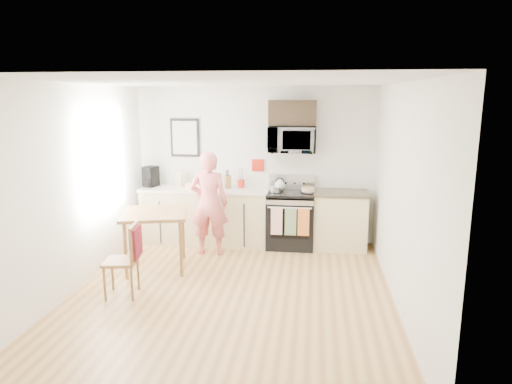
# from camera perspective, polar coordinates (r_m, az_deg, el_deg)

# --- Properties ---
(floor) EXTENTS (4.60, 4.60, 0.00)m
(floor) POSITION_cam_1_polar(r_m,az_deg,el_deg) (5.89, -3.09, -12.59)
(floor) COLOR #A16C3E
(floor) RESTS_ON ground
(back_wall) EXTENTS (4.00, 0.04, 2.60)m
(back_wall) POSITION_cam_1_polar(r_m,az_deg,el_deg) (7.72, -0.11, 3.39)
(back_wall) COLOR white
(back_wall) RESTS_ON floor
(front_wall) EXTENTS (4.00, 0.04, 2.60)m
(front_wall) POSITION_cam_1_polar(r_m,az_deg,el_deg) (3.34, -10.56, -8.32)
(front_wall) COLOR white
(front_wall) RESTS_ON floor
(left_wall) EXTENTS (0.04, 4.60, 2.60)m
(left_wall) POSITION_cam_1_polar(r_m,az_deg,el_deg) (6.17, -21.82, 0.37)
(left_wall) COLOR white
(left_wall) RESTS_ON floor
(right_wall) EXTENTS (0.04, 4.60, 2.60)m
(right_wall) POSITION_cam_1_polar(r_m,az_deg,el_deg) (5.49, 17.76, -0.69)
(right_wall) COLOR white
(right_wall) RESTS_ON floor
(ceiling) EXTENTS (4.00, 4.60, 0.04)m
(ceiling) POSITION_cam_1_polar(r_m,az_deg,el_deg) (5.37, -3.41, 13.57)
(ceiling) COLOR silver
(ceiling) RESTS_ON back_wall
(window) EXTENTS (0.06, 1.40, 1.50)m
(window) POSITION_cam_1_polar(r_m,az_deg,el_deg) (6.81, -18.48, 3.76)
(window) COLOR white
(window) RESTS_ON left_wall
(cabinet_left) EXTENTS (2.10, 0.60, 0.90)m
(cabinet_left) POSITION_cam_1_polar(r_m,az_deg,el_deg) (7.75, -6.28, -3.07)
(cabinet_left) COLOR #D2BD86
(cabinet_left) RESTS_ON floor
(countertop_left) EXTENTS (2.14, 0.64, 0.04)m
(countertop_left) POSITION_cam_1_polar(r_m,az_deg,el_deg) (7.64, -6.36, 0.34)
(countertop_left) COLOR silver
(countertop_left) RESTS_ON cabinet_left
(cabinet_right) EXTENTS (0.84, 0.60, 0.90)m
(cabinet_right) POSITION_cam_1_polar(r_m,az_deg,el_deg) (7.55, 10.43, -3.60)
(cabinet_right) COLOR #D2BD86
(cabinet_right) RESTS_ON floor
(countertop_right) EXTENTS (0.88, 0.64, 0.04)m
(countertop_right) POSITION_cam_1_polar(r_m,az_deg,el_deg) (7.44, 10.56, -0.11)
(countertop_right) COLOR black
(countertop_right) RESTS_ON cabinet_right
(range) EXTENTS (0.76, 0.70, 1.16)m
(range) POSITION_cam_1_polar(r_m,az_deg,el_deg) (7.53, 4.33, -3.59)
(range) COLOR black
(range) RESTS_ON floor
(microwave) EXTENTS (0.76, 0.51, 0.42)m
(microwave) POSITION_cam_1_polar(r_m,az_deg,el_deg) (7.39, 4.54, 6.57)
(microwave) COLOR #ADAEB2
(microwave) RESTS_ON back_wall
(upper_cabinet) EXTENTS (0.76, 0.35, 0.40)m
(upper_cabinet) POSITION_cam_1_polar(r_m,az_deg,el_deg) (7.41, 4.61, 9.83)
(upper_cabinet) COLOR black
(upper_cabinet) RESTS_ON back_wall
(wall_art) EXTENTS (0.50, 0.04, 0.65)m
(wall_art) POSITION_cam_1_polar(r_m,az_deg,el_deg) (7.89, -8.87, 6.72)
(wall_art) COLOR black
(wall_art) RESTS_ON back_wall
(wall_trivet) EXTENTS (0.20, 0.02, 0.20)m
(wall_trivet) POSITION_cam_1_polar(r_m,az_deg,el_deg) (7.70, 0.24, 3.37)
(wall_trivet) COLOR #AC1D0E
(wall_trivet) RESTS_ON back_wall
(person) EXTENTS (0.62, 0.42, 1.63)m
(person) POSITION_cam_1_polar(r_m,az_deg,el_deg) (7.10, -5.90, -1.42)
(person) COLOR #BF3E34
(person) RESTS_ON floor
(dining_table) EXTENTS (0.95, 0.95, 0.84)m
(dining_table) POSITION_cam_1_polar(r_m,az_deg,el_deg) (6.63, -12.53, -3.26)
(dining_table) COLOR brown
(dining_table) RESTS_ON floor
(chair) EXTENTS (0.48, 0.44, 0.92)m
(chair) POSITION_cam_1_polar(r_m,az_deg,el_deg) (5.84, -15.39, -7.01)
(chair) COLOR brown
(chair) RESTS_ON floor
(knife_block) EXTENTS (0.14, 0.16, 0.21)m
(knife_block) POSITION_cam_1_polar(r_m,az_deg,el_deg) (7.61, -3.57, 1.30)
(knife_block) COLOR brown
(knife_block) RESTS_ON countertop_left
(utensil_crock) EXTENTS (0.11, 0.11, 0.33)m
(utensil_crock) POSITION_cam_1_polar(r_m,az_deg,el_deg) (7.61, -1.88, 1.52)
(utensil_crock) COLOR #AC1D0E
(utensil_crock) RESTS_ON countertop_left
(fruit_bowl) EXTENTS (0.30, 0.30, 0.11)m
(fruit_bowl) POSITION_cam_1_polar(r_m,az_deg,el_deg) (7.83, -7.67, 1.06)
(fruit_bowl) COLOR white
(fruit_bowl) RESTS_ON countertop_left
(milk_carton) EXTENTS (0.12, 0.12, 0.26)m
(milk_carton) POSITION_cam_1_polar(r_m,az_deg,el_deg) (7.85, -9.65, 1.67)
(milk_carton) COLOR tan
(milk_carton) RESTS_ON countertop_left
(coffee_maker) EXTENTS (0.26, 0.31, 0.34)m
(coffee_maker) POSITION_cam_1_polar(r_m,az_deg,el_deg) (7.92, -13.04, 1.83)
(coffee_maker) COLOR black
(coffee_maker) RESTS_ON countertop_left
(bread_bag) EXTENTS (0.35, 0.23, 0.12)m
(bread_bag) POSITION_cam_1_polar(r_m,az_deg,el_deg) (7.48, -7.49, 0.66)
(bread_bag) COLOR tan
(bread_bag) RESTS_ON countertop_left
(cake) EXTENTS (0.25, 0.25, 0.08)m
(cake) POSITION_cam_1_polar(r_m,az_deg,el_deg) (7.38, 6.53, 0.26)
(cake) COLOR black
(cake) RESTS_ON range
(kettle) EXTENTS (0.17, 0.17, 0.22)m
(kettle) POSITION_cam_1_polar(r_m,az_deg,el_deg) (7.48, 2.99, 0.90)
(kettle) COLOR white
(kettle) RESTS_ON range
(pot) EXTENTS (0.18, 0.30, 0.09)m
(pot) POSITION_cam_1_polar(r_m,az_deg,el_deg) (7.35, 2.43, 0.33)
(pot) COLOR #ADAEB2
(pot) RESTS_ON range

